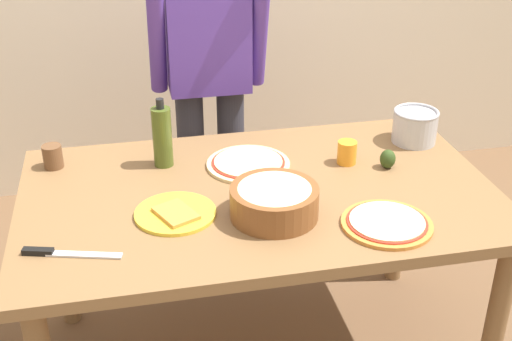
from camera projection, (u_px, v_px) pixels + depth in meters
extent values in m
cube|color=brown|center=(259.00, 195.00, 2.27)|extent=(1.60, 0.96, 0.04)
cylinder|color=brown|center=(494.00, 330.00, 2.23)|extent=(0.07, 0.07, 0.72)
cylinder|color=brown|center=(61.00, 248.00, 2.66)|extent=(0.07, 0.07, 0.72)
cylinder|color=brown|center=(400.00, 209.00, 2.93)|extent=(0.07, 0.07, 0.72)
cylinder|color=#2D2D38|center=(193.00, 178.00, 3.05)|extent=(0.12, 0.12, 0.85)
cylinder|color=#2D2D38|center=(232.00, 174.00, 3.08)|extent=(0.12, 0.12, 0.85)
cube|color=#56389E|center=(207.00, 25.00, 2.74)|extent=(0.34, 0.20, 0.55)
cylinder|color=#56389E|center=(157.00, 32.00, 2.66)|extent=(0.07, 0.21, 0.55)
cylinder|color=#56389E|center=(260.00, 26.00, 2.74)|extent=(0.07, 0.21, 0.55)
cylinder|color=beige|center=(248.00, 164.00, 2.42)|extent=(0.30, 0.30, 0.01)
cylinder|color=#B22D1E|center=(248.00, 162.00, 2.42)|extent=(0.27, 0.27, 0.00)
cylinder|color=beige|center=(248.00, 161.00, 2.41)|extent=(0.25, 0.25, 0.00)
cylinder|color=#C67A33|center=(387.00, 224.00, 2.06)|extent=(0.28, 0.28, 0.01)
cylinder|color=#B22D1E|center=(387.00, 222.00, 2.06)|extent=(0.25, 0.25, 0.00)
cylinder|color=beige|center=(387.00, 221.00, 2.06)|extent=(0.23, 0.23, 0.00)
cylinder|color=gold|center=(175.00, 213.00, 2.12)|extent=(0.26, 0.26, 0.01)
cube|color=#CC8438|center=(176.00, 213.00, 2.09)|extent=(0.15, 0.17, 0.01)
cylinder|color=brown|center=(274.00, 202.00, 2.09)|extent=(0.28, 0.28, 0.10)
ellipsoid|color=beige|center=(274.00, 191.00, 2.07)|extent=(0.25, 0.25, 0.05)
cylinder|color=#47561E|center=(162.00, 137.00, 2.38)|extent=(0.07, 0.07, 0.22)
cylinder|color=black|center=(160.00, 104.00, 2.32)|extent=(0.03, 0.03, 0.04)
cylinder|color=#B7B7BC|center=(415.00, 127.00, 2.58)|extent=(0.17, 0.17, 0.12)
torus|color=#A5A5AD|center=(417.00, 112.00, 2.55)|extent=(0.17, 0.17, 0.01)
cylinder|color=orange|center=(347.00, 152.00, 2.42)|extent=(0.07, 0.07, 0.08)
cylinder|color=brown|center=(53.00, 156.00, 2.39)|extent=(0.07, 0.07, 0.08)
cube|color=silver|center=(84.00, 255.00, 1.92)|extent=(0.22, 0.08, 0.01)
cube|color=black|center=(38.00, 252.00, 1.92)|extent=(0.09, 0.05, 0.02)
ellipsoid|color=#2D4219|center=(388.00, 159.00, 2.39)|extent=(0.06, 0.06, 0.07)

